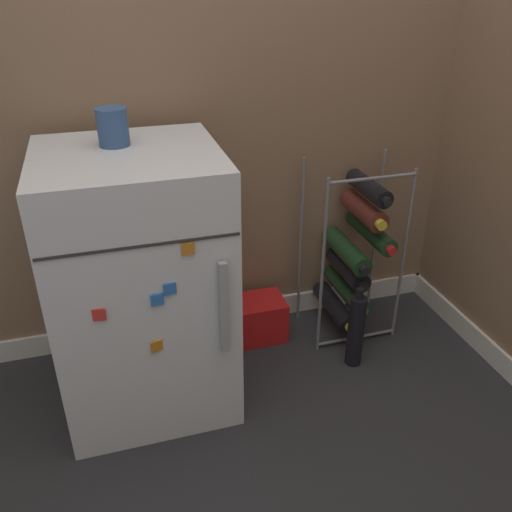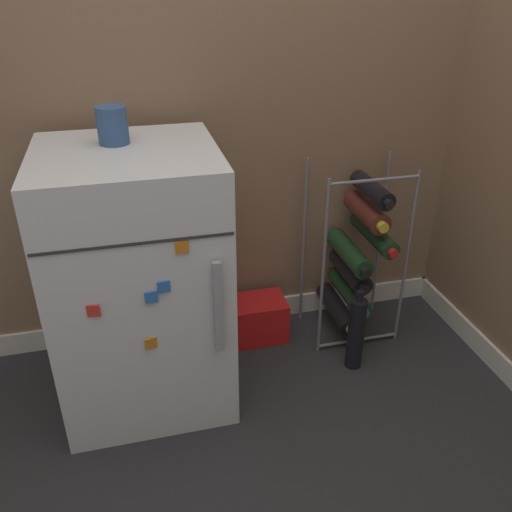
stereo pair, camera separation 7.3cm
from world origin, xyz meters
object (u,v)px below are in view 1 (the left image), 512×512
(mini_fridge, at_px, (141,284))
(loose_bottle_floor, at_px, (356,330))
(fridge_top_cup, at_px, (113,127))
(soda_box, at_px, (255,319))
(wine_rack, at_px, (353,253))

(mini_fridge, height_order, loose_bottle_floor, mini_fridge)
(fridge_top_cup, relative_size, loose_bottle_floor, 0.33)
(soda_box, xyz_separation_m, fridge_top_cup, (-0.47, -0.12, 0.86))
(fridge_top_cup, bearing_deg, wine_rack, 5.06)
(fridge_top_cup, bearing_deg, soda_box, 14.09)
(wine_rack, distance_m, fridge_top_cup, 1.05)
(mini_fridge, bearing_deg, wine_rack, 10.29)
(mini_fridge, xyz_separation_m, loose_bottle_floor, (0.76, -0.07, -0.29))
(mini_fridge, bearing_deg, soda_box, 23.50)
(mini_fridge, relative_size, fridge_top_cup, 8.01)
(mini_fridge, relative_size, loose_bottle_floor, 2.66)
(loose_bottle_floor, bearing_deg, mini_fridge, 174.52)
(fridge_top_cup, distance_m, loose_bottle_floor, 1.13)
(fridge_top_cup, bearing_deg, mini_fridge, -72.54)
(mini_fridge, bearing_deg, loose_bottle_floor, -5.48)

